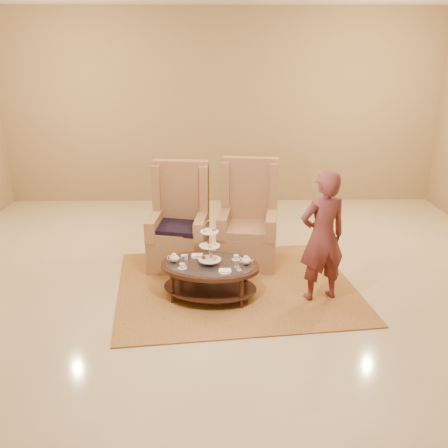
{
  "coord_description": "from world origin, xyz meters",
  "views": [
    {
      "loc": [
        -0.11,
        -5.31,
        2.75
      ],
      "look_at": [
        -0.01,
        0.2,
        0.83
      ],
      "focal_mm": 40.0,
      "sensor_mm": 36.0,
      "label": 1
    }
  ],
  "objects_px": {
    "armchair_left": "(180,231)",
    "person": "(322,237)",
    "tea_table": "(210,270)",
    "armchair_right": "(248,228)"
  },
  "relations": [
    {
      "from": "armchair_left",
      "to": "person",
      "type": "xyz_separation_m",
      "value": [
        1.69,
        -1.07,
        0.3
      ]
    },
    {
      "from": "person",
      "to": "tea_table",
      "type": "bearing_deg",
      "value": -18.63
    },
    {
      "from": "tea_table",
      "to": "person",
      "type": "distance_m",
      "value": 1.34
    },
    {
      "from": "tea_table",
      "to": "person",
      "type": "bearing_deg",
      "value": 8.31
    },
    {
      "from": "tea_table",
      "to": "armchair_left",
      "type": "relative_size",
      "value": 0.92
    },
    {
      "from": "person",
      "to": "armchair_left",
      "type": "bearing_deg",
      "value": -49.1
    },
    {
      "from": "armchair_left",
      "to": "person",
      "type": "bearing_deg",
      "value": -26.88
    },
    {
      "from": "armchair_right",
      "to": "person",
      "type": "distance_m",
      "value": 1.4
    },
    {
      "from": "armchair_left",
      "to": "tea_table",
      "type": "bearing_deg",
      "value": -62.66
    },
    {
      "from": "tea_table",
      "to": "armchair_right",
      "type": "relative_size",
      "value": 0.91
    }
  ]
}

